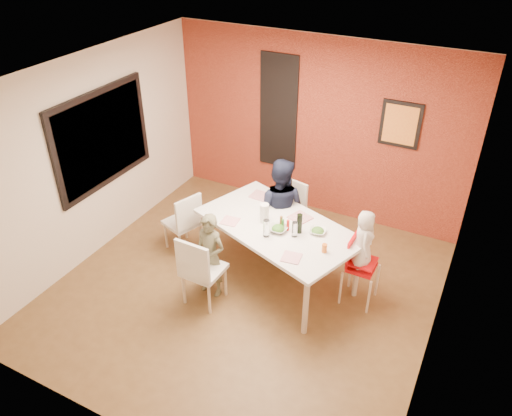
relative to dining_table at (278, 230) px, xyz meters
The scene contains 35 objects.
ground 0.89m from the dining_table, 123.28° to the right, with size 4.50×4.50×0.00m, color brown.
ceiling 2.00m from the dining_table, 123.28° to the right, with size 4.50×4.50×0.02m, color white.
wall_back 1.97m from the dining_table, 97.94° to the left, with size 4.50×0.02×2.70m, color beige.
wall_front 2.72m from the dining_table, 95.59° to the right, with size 4.50×0.02×2.70m, color beige.
wall_left 2.61m from the dining_table, behind, with size 0.02×4.50×2.70m, color beige.
wall_right 2.12m from the dining_table, 11.20° to the right, with size 0.02×4.50×2.70m, color beige.
brick_accent_wall 1.95m from the dining_table, 98.02° to the left, with size 4.50×0.02×2.70m, color maroon.
picture_window_frame 2.61m from the dining_table, behind, with size 0.05×1.70×1.30m, color black.
picture_window_pane 2.60m from the dining_table, behind, with size 0.02×1.55×1.15m, color black.
glassblock_strip 2.15m from the dining_table, 115.25° to the left, with size 0.55×0.03×1.70m, color silver.
glassblock_surround 2.14m from the dining_table, 115.31° to the left, with size 0.60×0.03×1.76m, color black.
art_print_frame 2.23m from the dining_table, 62.60° to the left, with size 0.54×0.03×0.64m, color black.
art_print_canvas 2.22m from the dining_table, 62.40° to the left, with size 0.44×0.01×0.54m, color #F39D36.
dining_table is the anchor object (origin of this frame).
chair_near 1.08m from the dining_table, 125.27° to the right, with size 0.46×0.46×0.97m.
chair_far 0.82m from the dining_table, 104.89° to the left, with size 0.54×0.54×0.97m.
chair_left 1.40m from the dining_table, behind, with size 0.53×0.53×0.90m.
high_chair 1.05m from the dining_table, ahead, with size 0.39×0.39×0.90m.
child_near 0.89m from the dining_table, 134.57° to the right, with size 0.41×0.27×1.12m, color brown.
child_far 0.57m from the dining_table, 113.08° to the left, with size 0.70×0.54×1.43m, color black.
toddler 1.06m from the dining_table, ahead, with size 0.36×0.24×0.75m, color beige.
plate_near_left 0.61m from the dining_table, 160.00° to the right, with size 0.20×0.20×0.01m, color white.
plate_far_mid 0.33m from the dining_table, 55.40° to the left, with size 0.24×0.24×0.01m, color silver.
plate_near_right 0.68m from the dining_table, 52.35° to the right, with size 0.21×0.21×0.01m, color white.
plate_far_left 0.73m from the dining_table, 134.88° to the left, with size 0.23×0.23×0.01m, color silver.
salad_bowl_a 0.16m from the dining_table, 66.45° to the right, with size 0.23×0.23×0.06m, color silver.
salad_bowl_b 0.51m from the dining_table, ahead, with size 0.20×0.20×0.05m, color white.
wine_bottle 0.35m from the dining_table, ahead, with size 0.07×0.07×0.25m, color black.
wine_glass_a 0.34m from the dining_table, 95.40° to the right, with size 0.08×0.08×0.22m, color white.
wine_glass_b 0.35m from the dining_table, 25.70° to the right, with size 0.07×0.07×0.20m, color white.
paper_towel_roll 0.27m from the dining_table, behind, with size 0.11×0.11×0.25m, color white.
condiment_red 0.21m from the dining_table, 18.57° to the right, with size 0.04×0.04×0.14m, color red.
condiment_green 0.16m from the dining_table, 29.04° to the right, with size 0.03×0.03×0.13m, color #2F7125.
condiment_brown 0.15m from the dining_table, 21.58° to the right, with size 0.04×0.04×0.14m, color brown.
sippy_cup 0.75m from the dining_table, 20.39° to the right, with size 0.06×0.06×0.10m, color orange.
Camera 1 is at (2.33, -4.24, 4.26)m, focal length 35.00 mm.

